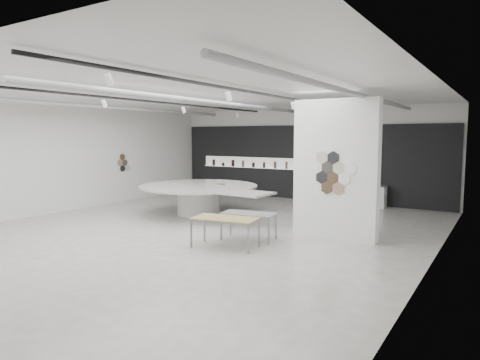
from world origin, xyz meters
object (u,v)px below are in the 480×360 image
Objects in this scene: sample_table_wood at (225,220)px; sample_table_stone at (249,215)px; kitchen_counter at (366,196)px; partition_column at (336,170)px; display_island at (200,195)px.

sample_table_wood reaches higher than sample_table_stone.
kitchen_counter is (1.16, 7.79, -0.26)m from sample_table_wood.
partition_column is at bearing -83.60° from kitchen_counter.
display_island is 6.36m from kitchen_counter.
sample_table_wood is (-1.89, -2.27, -1.13)m from partition_column.
display_island is 3.82m from sample_table_stone.
sample_table_stone is 1.00× the size of kitchen_counter.
sample_table_wood is at bearing -99.63° from kitchen_counter.
partition_column reaches higher than kitchen_counter.
sample_table_wood is at bearing -40.83° from display_island.
sample_table_stone is 6.90m from kitchen_counter.
kitchen_counter reaches higher than sample_table_wood.
partition_column reaches higher than sample_table_stone.
partition_column is at bearing -5.35° from display_island.
kitchen_counter is (4.28, 4.69, -0.25)m from display_island.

